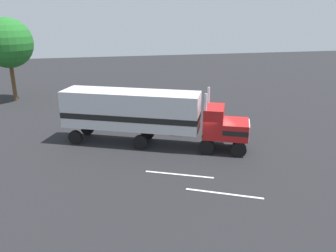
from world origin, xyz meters
The scene contains 7 objects.
ground_plane centered at (0.00, 0.00, 0.00)m, with size 120.00×120.00×0.00m, color #232326.
lane_stripe_near centered at (-3.48, -3.50, 0.01)m, with size 4.40×0.16×0.01m, color silver.
lane_stripe_mid centered at (-1.59, -6.37, 0.01)m, with size 4.40×0.16×0.01m, color silver.
semi_truck centered at (-4.71, 2.21, 2.52)m, with size 13.92×8.15×4.50m.
person_bystander centered at (-1.63, 3.46, 0.89)m, with size 0.41×0.48×1.63m.
parked_car centered at (-4.01, 10.48, 0.81)m, with size 4.68×2.68×1.57m.
tree_left centered at (-17.45, 19.36, 6.59)m, with size 5.55×5.55×9.39m.
Camera 1 is at (-8.38, -22.06, 9.70)m, focal length 35.82 mm.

